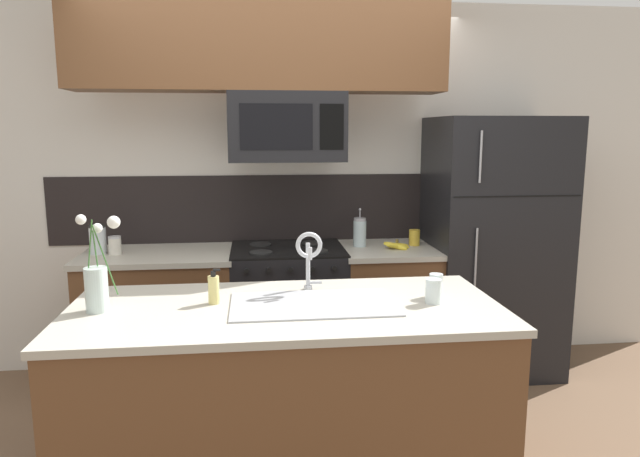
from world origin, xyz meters
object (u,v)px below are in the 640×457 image
object	(u,v)px
french_press	(360,232)
storage_jar_tall	(98,239)
microwave	(287,127)
sink_faucet	(309,253)
refrigerator	(491,246)
spare_glass	(436,285)
dish_soap_bottle	(214,289)
stove_range	(288,313)
banana_bunch	(397,246)
storage_jar_medium	(115,245)
coffee_tin	(414,238)
drinking_glass	(433,291)
flower_vase	(97,284)

from	to	relation	value
french_press	storage_jar_tall	bearing A→B (deg)	-178.70
storage_jar_tall	french_press	xyz separation A→B (m)	(1.74, 0.04, 0.00)
microwave	sink_faucet	xyz separation A→B (m)	(0.04, -1.01, -0.62)
refrigerator	spare_glass	distance (m)	1.45
spare_glass	storage_jar_tall	bearing A→B (deg)	147.26
dish_soap_bottle	french_press	bearing A→B (deg)	53.39
stove_range	sink_faucet	bearing A→B (deg)	-87.50
banana_bunch	sink_faucet	size ratio (longest dim) A/B	0.62
microwave	spare_glass	world-z (taller)	microwave
stove_range	refrigerator	size ratio (longest dim) A/B	0.52
microwave	french_press	world-z (taller)	microwave
storage_jar_medium	banana_bunch	bearing A→B (deg)	-1.59
coffee_tin	drinking_glass	xyz separation A→B (m)	(-0.29, -1.34, 0.00)
drinking_glass	banana_bunch	bearing A→B (deg)	83.56
microwave	refrigerator	world-z (taller)	microwave
sink_faucet	spare_glass	distance (m)	0.64
microwave	storage_jar_tall	size ratio (longest dim) A/B	3.85
stove_range	drinking_glass	xyz separation A→B (m)	(0.60, -1.29, 0.51)
storage_jar_tall	flower_vase	size ratio (longest dim) A/B	0.44
spare_glass	flower_vase	bearing A→B (deg)	-178.45
dish_soap_bottle	drinking_glass	world-z (taller)	dish_soap_bottle
drinking_glass	refrigerator	bearing A→B (deg)	57.12
stove_range	microwave	distance (m)	1.26
storage_jar_tall	sink_faucet	distance (m)	1.66
coffee_tin	spare_glass	bearing A→B (deg)	-101.28
dish_soap_bottle	flower_vase	distance (m)	0.51
storage_jar_tall	storage_jar_medium	distance (m)	0.12
storage_jar_tall	french_press	bearing A→B (deg)	1.30
storage_jar_tall	spare_glass	world-z (taller)	storage_jar_tall
stove_range	drinking_glass	bearing A→B (deg)	-65.00
microwave	drinking_glass	size ratio (longest dim) A/B	6.44
storage_jar_medium	coffee_tin	xyz separation A→B (m)	(2.02, 0.06, -0.00)
storage_jar_medium	flower_vase	xyz separation A→B (m)	(0.21, -1.22, 0.07)
spare_glass	drinking_glass	bearing A→B (deg)	-114.38
storage_jar_medium	dish_soap_bottle	world-z (taller)	dish_soap_bottle
stove_range	flower_vase	distance (m)	1.64
banana_bunch	refrigerator	bearing A→B (deg)	6.57
storage_jar_tall	banana_bunch	xyz separation A→B (m)	(1.98, -0.08, -0.07)
stove_range	banana_bunch	bearing A→B (deg)	-4.75
flower_vase	coffee_tin	bearing A→B (deg)	35.35
spare_glass	dish_soap_bottle	bearing A→B (deg)	179.19
microwave	spare_glass	xyz separation A→B (m)	(0.65, -1.17, -0.76)
dish_soap_bottle	spare_glass	bearing A→B (deg)	-0.81
storage_jar_medium	french_press	distance (m)	1.63
storage_jar_tall	banana_bunch	world-z (taller)	storage_jar_tall
stove_range	storage_jar_medium	world-z (taller)	storage_jar_medium
banana_bunch	microwave	bearing A→B (deg)	176.86
stove_range	coffee_tin	world-z (taller)	coffee_tin
sink_faucet	flower_vase	size ratio (longest dim) A/B	0.70
banana_bunch	drinking_glass	xyz separation A→B (m)	(-0.14, -1.23, 0.04)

